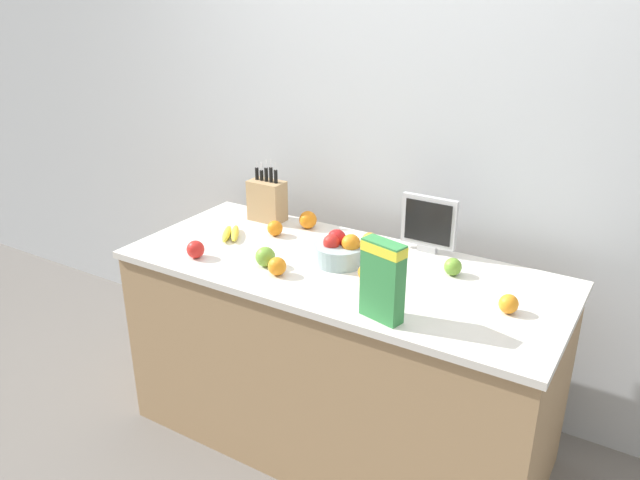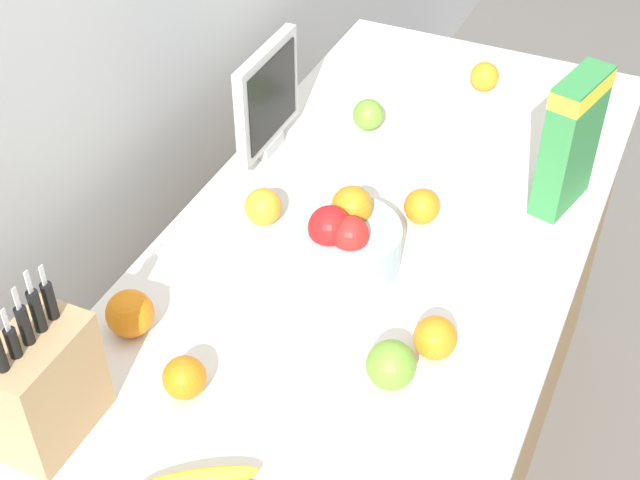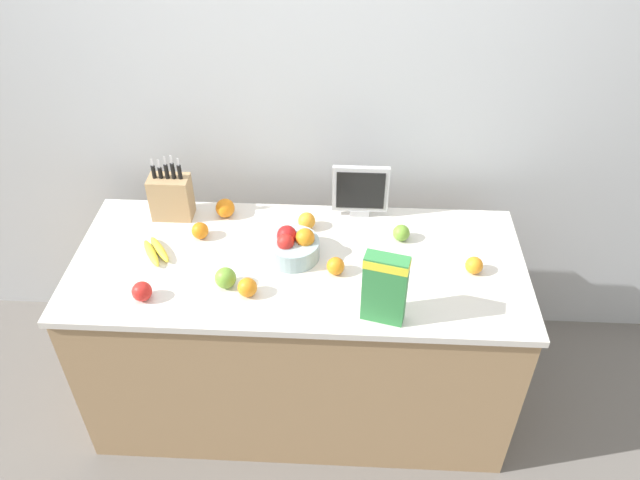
{
  "view_description": "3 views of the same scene",
  "coord_description": "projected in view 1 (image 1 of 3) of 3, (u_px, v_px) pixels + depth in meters",
  "views": [
    {
      "loc": [
        1.16,
        -2.06,
        1.99
      ],
      "look_at": [
        -0.08,
        -0.03,
        0.99
      ],
      "focal_mm": 35.0,
      "sensor_mm": 36.0,
      "label": 1
    },
    {
      "loc": [
        -1.2,
        -0.46,
        2.02
      ],
      "look_at": [
        -0.09,
        0.05,
        0.98
      ],
      "focal_mm": 50.0,
      "sensor_mm": 36.0,
      "label": 2
    },
    {
      "loc": [
        0.19,
        -1.92,
        2.56
      ],
      "look_at": [
        0.09,
        -0.01,
        1.01
      ],
      "focal_mm": 35.0,
      "sensor_mm": 36.0,
      "label": 3
    }
  ],
  "objects": [
    {
      "name": "orange_mid_right",
      "position": [
        275.0,
        228.0,
        2.9
      ],
      "size": [
        0.07,
        0.07,
        0.07
      ],
      "primitive_type": "sphere",
      "color": "orange",
      "rests_on": "counter"
    },
    {
      "name": "orange_front_right",
      "position": [
        308.0,
        220.0,
        2.98
      ],
      "size": [
        0.09,
        0.09,
        0.09
      ],
      "primitive_type": "sphere",
      "color": "orange",
      "rests_on": "counter"
    },
    {
      "name": "fruit_bowl",
      "position": [
        340.0,
        250.0,
        2.61
      ],
      "size": [
        0.22,
        0.22,
        0.14
      ],
      "color": "#99B2B7",
      "rests_on": "counter"
    },
    {
      "name": "knife_block",
      "position": [
        267.0,
        200.0,
        3.06
      ],
      "size": [
        0.18,
        0.11,
        0.31
      ],
      "color": "tan",
      "rests_on": "counter"
    },
    {
      "name": "small_monitor",
      "position": [
        429.0,
        223.0,
        2.69
      ],
      "size": [
        0.25,
        0.03,
        0.25
      ],
      "color": "#B7B7BC",
      "rests_on": "counter"
    },
    {
      "name": "cereal_box",
      "position": [
        383.0,
        277.0,
        2.14
      ],
      "size": [
        0.17,
        0.1,
        0.29
      ],
      "rotation": [
        0.0,
        0.0,
        -0.24
      ],
      "color": "#338442",
      "rests_on": "counter"
    },
    {
      "name": "ground_plane",
      "position": [
        338.0,
        436.0,
        2.94
      ],
      "size": [
        14.0,
        14.0,
        0.0
      ],
      "primitive_type": "plane",
      "color": "slate"
    },
    {
      "name": "apple_rightmost",
      "position": [
        196.0,
        249.0,
        2.67
      ],
      "size": [
        0.08,
        0.08,
        0.08
      ],
      "primitive_type": "sphere",
      "color": "red",
      "rests_on": "counter"
    },
    {
      "name": "orange_front_left",
      "position": [
        367.0,
        272.0,
        2.46
      ],
      "size": [
        0.07,
        0.07,
        0.07
      ],
      "primitive_type": "sphere",
      "color": "orange",
      "rests_on": "counter"
    },
    {
      "name": "orange_front_center",
      "position": [
        509.0,
        304.0,
        2.22
      ],
      "size": [
        0.07,
        0.07,
        0.07
      ],
      "primitive_type": "sphere",
      "color": "orange",
      "rests_on": "counter"
    },
    {
      "name": "orange_near_bowl",
      "position": [
        370.0,
        241.0,
        2.75
      ],
      "size": [
        0.08,
        0.08,
        0.08
      ],
      "primitive_type": "sphere",
      "color": "orange",
      "rests_on": "counter"
    },
    {
      "name": "counter",
      "position": [
        339.0,
        356.0,
        2.77
      ],
      "size": [
        1.86,
        0.79,
        0.89
      ],
      "color": "tan",
      "rests_on": "ground_plane"
    },
    {
      "name": "apple_middle",
      "position": [
        265.0,
        257.0,
        2.59
      ],
      "size": [
        0.08,
        0.08,
        0.08
      ],
      "primitive_type": "sphere",
      "color": "#6B9E33",
      "rests_on": "counter"
    },
    {
      "name": "apple_front",
      "position": [
        453.0,
        267.0,
        2.51
      ],
      "size": [
        0.07,
        0.07,
        0.07
      ],
      "primitive_type": "sphere",
      "color": "#6B9E33",
      "rests_on": "counter"
    },
    {
      "name": "banana_bunch",
      "position": [
        231.0,
        233.0,
        2.89
      ],
      "size": [
        0.16,
        0.2,
        0.03
      ],
      "rotation": [
        0.0,
        0.0,
        5.4
      ],
      "color": "yellow",
      "rests_on": "counter"
    },
    {
      "name": "orange_back_center",
      "position": [
        277.0,
        266.0,
        2.51
      ],
      "size": [
        0.08,
        0.08,
        0.08
      ],
      "primitive_type": "sphere",
      "color": "orange",
      "rests_on": "counter"
    },
    {
      "name": "wall_back",
      "position": [
        406.0,
        139.0,
        2.92
      ],
      "size": [
        9.0,
        0.06,
        2.6
      ],
      "color": "silver",
      "rests_on": "ground_plane"
    }
  ]
}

